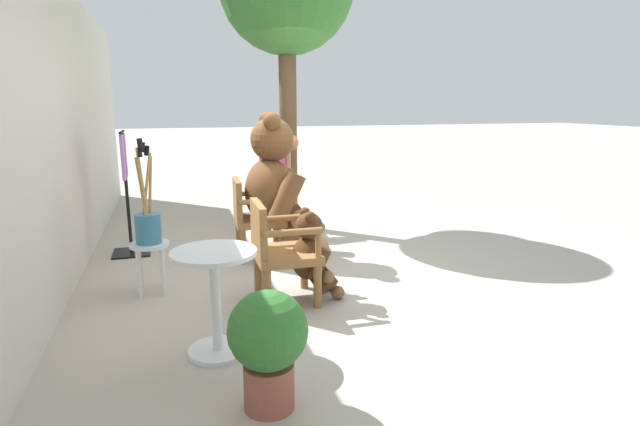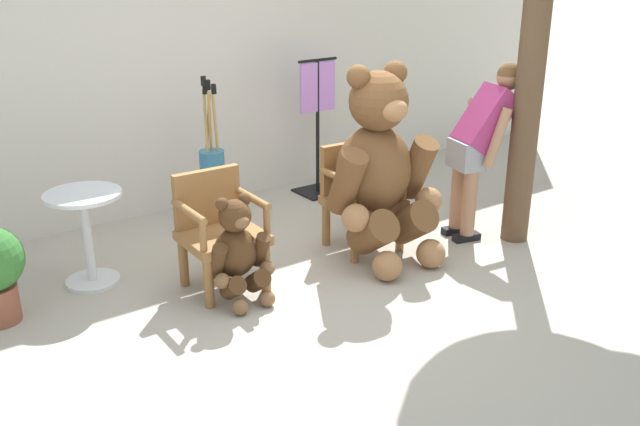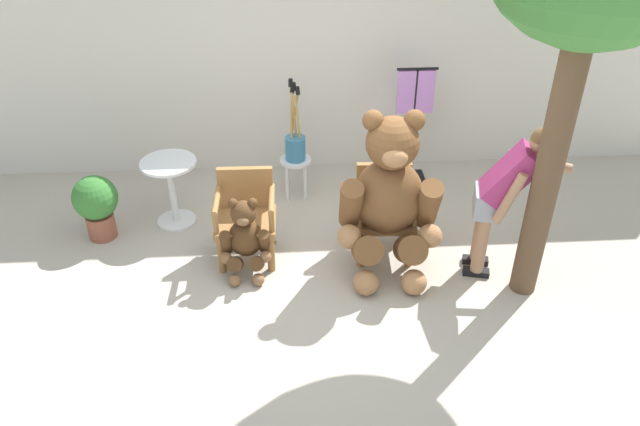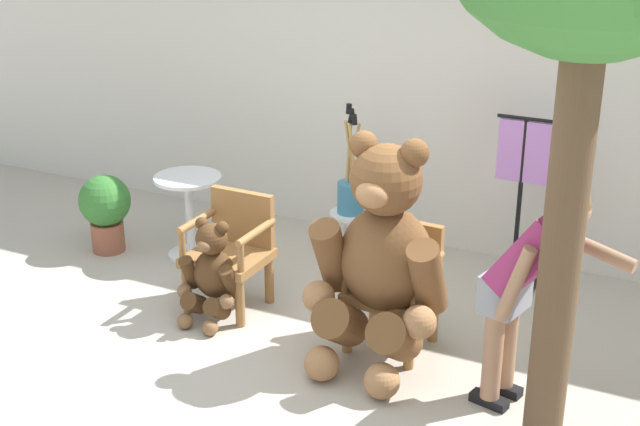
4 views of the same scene
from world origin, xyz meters
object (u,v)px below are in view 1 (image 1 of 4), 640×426
(wooden_chair_left, at_px, (279,248))
(clothing_display_stand, at_px, (127,190))
(brush_bucket, at_px, (148,222))
(teddy_bear_small, at_px, (312,255))
(potted_plant, at_px, (268,341))
(teddy_bear_large, at_px, (277,187))
(person_visitor, at_px, (273,164))
(round_side_table, at_px, (215,290))
(wooden_chair_right, at_px, (254,215))
(white_stool, at_px, (150,254))

(wooden_chair_left, bearing_deg, clothing_display_stand, 35.83)
(brush_bucket, xyz_separation_m, clothing_display_stand, (1.31, 0.26, 0.07))
(teddy_bear_small, relative_size, potted_plant, 1.15)
(teddy_bear_large, bearing_deg, person_visitor, -8.53)
(round_side_table, height_order, clothing_display_stand, clothing_display_stand)
(person_visitor, bearing_deg, clothing_display_stand, 105.29)
(wooden_chair_right, xyz_separation_m, teddy_bear_large, (-0.01, -0.27, 0.30))
(wooden_chair_right, xyz_separation_m, white_stool, (-0.81, 1.05, -0.11))
(wooden_chair_right, height_order, teddy_bear_large, teddy_bear_large)
(teddy_bear_large, distance_m, brush_bucket, 1.54)
(teddy_bear_small, relative_size, white_stool, 1.70)
(brush_bucket, height_order, clothing_display_stand, brush_bucket)
(wooden_chair_left, distance_m, round_side_table, 0.98)
(brush_bucket, distance_m, clothing_display_stand, 1.34)
(potted_plant, bearing_deg, white_stool, 18.59)
(round_side_table, bearing_deg, brush_bucket, 19.56)
(wooden_chair_right, relative_size, white_stool, 1.87)
(teddy_bear_large, height_order, person_visitor, teddy_bear_large)
(person_visitor, bearing_deg, brush_bucket, 140.69)
(teddy_bear_small, xyz_separation_m, white_stool, (0.50, 1.33, -0.03))
(person_visitor, relative_size, round_side_table, 2.07)
(person_visitor, distance_m, brush_bucket, 2.32)
(wooden_chair_left, distance_m, person_visitor, 2.36)
(person_visitor, relative_size, brush_bucket, 1.64)
(wooden_chair_left, bearing_deg, person_visitor, -10.25)
(brush_bucket, bearing_deg, teddy_bear_large, -58.55)
(teddy_bear_small, bearing_deg, wooden_chair_left, 89.65)
(white_stool, distance_m, potted_plant, 2.09)
(brush_bucket, xyz_separation_m, potted_plant, (-1.98, -0.67, -0.26))
(wooden_chair_right, relative_size, clothing_display_stand, 0.63)
(potted_plant, height_order, clothing_display_stand, clothing_display_stand)
(round_side_table, bearing_deg, potted_plant, -163.15)
(wooden_chair_right, height_order, person_visitor, person_visitor)
(white_stool, distance_m, clothing_display_stand, 1.39)
(wooden_chair_left, bearing_deg, brush_bucket, 64.58)
(teddy_bear_small, bearing_deg, round_side_table, 131.36)
(clothing_display_stand, bearing_deg, brush_bucket, -168.81)
(white_stool, relative_size, brush_bucket, 0.51)
(teddy_bear_small, xyz_separation_m, round_side_table, (-0.77, 0.88, 0.06))
(person_visitor, bearing_deg, white_stool, 140.69)
(wooden_chair_left, distance_m, wooden_chair_right, 1.31)
(white_stool, bearing_deg, teddy_bear_large, -58.56)
(wooden_chair_right, height_order, white_stool, wooden_chair_right)
(person_visitor, distance_m, round_side_table, 3.25)
(clothing_display_stand, bearing_deg, round_side_table, -164.61)
(teddy_bear_large, relative_size, round_side_table, 2.17)
(wooden_chair_left, height_order, round_side_table, wooden_chair_left)
(brush_bucket, bearing_deg, person_visitor, -39.31)
(teddy_bear_small, xyz_separation_m, person_visitor, (2.28, -0.13, 0.51))
(white_stool, xyz_separation_m, clothing_display_stand, (1.31, 0.26, 0.36))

